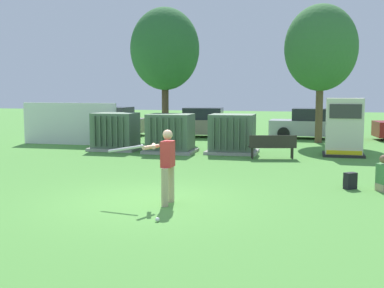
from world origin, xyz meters
The scene contains 15 objects.
ground_plane centered at (0.00, 0.00, 0.00)m, with size 96.00×96.00×0.00m, color #51933D.
fence_panel centered at (-7.56, 10.50, 1.00)m, with size 4.80×0.12×2.00m, color white.
transformer_west centered at (-4.61, 9.10, 0.79)m, with size 2.10×1.70×1.62m.
transformer_mid_west centered at (-2.03, 8.82, 0.79)m, with size 2.10×1.70×1.62m.
transformer_mid_east centered at (0.53, 9.21, 0.79)m, with size 2.10×1.70×1.62m.
generator_enclosure centered at (4.98, 9.49, 1.14)m, with size 1.60×1.40×2.30m.
park_bench centered at (2.30, 7.92, 0.54)m, with size 1.84×0.80×0.92m.
batter centered at (0.48, -0.15, 0.98)m, with size 1.60×0.72×1.74m.
sports_ball centered at (0.76, -1.67, 0.04)m, with size 0.09×0.09×0.09m, color white.
backpack centered at (4.77, 2.70, 0.21)m, with size 0.38×0.37×0.44m.
tree_left centered at (-3.81, 13.95, 4.70)m, with size 3.59×3.59×6.86m.
tree_center_left centered at (4.06, 14.20, 4.63)m, with size 3.53×3.53×6.75m.
parked_car_leftmost centered at (-7.62, 15.62, 0.75)m, with size 4.31×2.16×1.62m.
parked_car_left_of_center centered at (-2.27, 15.80, 0.75)m, with size 4.32×2.16×1.62m.
parked_car_right_of_center centered at (3.65, 16.25, 0.75)m, with size 4.26×2.04×1.62m.
Camera 1 is at (3.76, -10.92, 2.67)m, focal length 46.07 mm.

